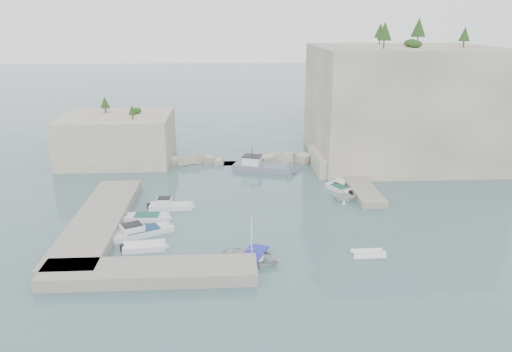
{
  "coord_description": "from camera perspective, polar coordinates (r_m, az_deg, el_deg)",
  "views": [
    {
      "loc": [
        -3.27,
        -50.4,
        20.9
      ],
      "look_at": [
        0.0,
        6.0,
        3.0
      ],
      "focal_mm": 35.0,
      "sensor_mm": 36.0,
      "label": 1
    }
  ],
  "objects": [
    {
      "name": "rowboat_mast",
      "position": [
        44.4,
        -0.51,
        -6.68
      ],
      "size": [
        0.1,
        0.1,
        4.2
      ],
      "primitive_type": "cylinder",
      "color": "white",
      "rests_on": "rowboat"
    },
    {
      "name": "work_boat",
      "position": [
        71.71,
        0.87,
        0.63
      ],
      "size": [
        9.88,
        5.59,
        2.2
      ],
      "primitive_type": null,
      "rotation": [
        0.0,
        0.0,
        -0.31
      ],
      "color": "slate",
      "rests_on": "ground"
    },
    {
      "name": "tender_east_d",
      "position": [
        68.53,
        9.26,
        -0.41
      ],
      "size": [
        4.36,
        3.13,
        1.58
      ],
      "primitive_type": "imported",
      "rotation": [
        0.0,
        0.0,
        1.13
      ],
      "color": "white",
      "rests_on": "ground"
    },
    {
      "name": "quay_south",
      "position": [
        43.54,
        -12.02,
        -10.71
      ],
      "size": [
        18.0,
        4.0,
        1.1
      ],
      "primitive_type": "cube",
      "color": "#9E9689",
      "rests_on": "ground"
    },
    {
      "name": "ground",
      "position": [
        54.66,
        0.37,
        -4.9
      ],
      "size": [
        400.0,
        400.0,
        0.0
      ],
      "primitive_type": "plane",
      "color": "#48696C",
      "rests_on": "ground"
    },
    {
      "name": "ledge_east",
      "position": [
        65.95,
        11.59,
        -0.9
      ],
      "size": [
        3.0,
        16.0,
        0.8
      ],
      "primitive_type": "cube",
      "color": "#9E9689",
      "rests_on": "ground"
    },
    {
      "name": "cliff_terrace",
      "position": [
        73.0,
        9.69,
        1.71
      ],
      "size": [
        8.0,
        10.0,
        2.5
      ],
      "primitive_type": "cube",
      "color": "beige",
      "rests_on": "ground"
    },
    {
      "name": "tender_east_c",
      "position": [
        67.26,
        9.73,
        -0.79
      ],
      "size": [
        3.4,
        4.95,
        0.7
      ],
      "primitive_type": null,
      "rotation": [
        0.0,
        0.0,
        1.13
      ],
      "color": "silver",
      "rests_on": "ground"
    },
    {
      "name": "motorboat_c",
      "position": [
        55.65,
        -12.32,
        -4.91
      ],
      "size": [
        5.22,
        2.09,
        0.7
      ],
      "primitive_type": null,
      "rotation": [
        0.0,
        0.0,
        -0.04
      ],
      "color": "silver",
      "rests_on": "ground"
    },
    {
      "name": "motorboat_d",
      "position": [
        52.15,
        -12.9,
        -6.52
      ],
      "size": [
        7.07,
        4.98,
        1.4
      ],
      "primitive_type": null,
      "rotation": [
        0.0,
        0.0,
        0.48
      ],
      "color": "silver",
      "rests_on": "ground"
    },
    {
      "name": "cliff_east",
      "position": [
        78.94,
        16.32,
        7.84
      ],
      "size": [
        26.0,
        22.0,
        17.0
      ],
      "primitive_type": "cube",
      "color": "beige",
      "rests_on": "ground"
    },
    {
      "name": "rowboat",
      "position": [
        45.56,
        -0.5,
        -9.73
      ],
      "size": [
        6.45,
        5.62,
        1.12
      ],
      "primitive_type": "imported",
      "rotation": [
        0.0,
        0.0,
        1.18
      ],
      "color": "silver",
      "rests_on": "ground"
    },
    {
      "name": "motorboat_b",
      "position": [
        58.34,
        -9.68,
        -3.67
      ],
      "size": [
        5.37,
        1.83,
        1.4
      ],
      "primitive_type": null,
      "rotation": [
        0.0,
        0.0,
        -0.01
      ],
      "color": "silver",
      "rests_on": "ground"
    },
    {
      "name": "tender_east_b",
      "position": [
        64.27,
        9.49,
        -1.65
      ],
      "size": [
        3.34,
        4.71,
        0.7
      ],
      "primitive_type": null,
      "rotation": [
        0.0,
        0.0,
        2.02
      ],
      "color": "white",
      "rests_on": "ground"
    },
    {
      "name": "tender_east_a",
      "position": [
        60.77,
        9.94,
        -2.81
      ],
      "size": [
        3.8,
        3.52,
        1.65
      ],
      "primitive_type": "imported",
      "rotation": [
        0.0,
        0.0,
        1.26
      ],
      "color": "silver",
      "rests_on": "ground"
    },
    {
      "name": "outcrop_west",
      "position": [
        79.17,
        -15.48,
        4.24
      ],
      "size": [
        16.0,
        14.0,
        7.0
      ],
      "primitive_type": "cube",
      "color": "beige",
      "rests_on": "ground"
    },
    {
      "name": "breakwater",
      "position": [
        75.2,
        -1.47,
        1.99
      ],
      "size": [
        28.0,
        3.0,
        1.4
      ],
      "primitive_type": "cube",
      "color": "beige",
      "rests_on": "ground"
    },
    {
      "name": "quay_west",
      "position": [
        55.16,
        -17.54,
        -4.93
      ],
      "size": [
        5.0,
        24.0,
        1.1
      ],
      "primitive_type": "cube",
      "color": "#9E9689",
      "rests_on": "ground"
    },
    {
      "name": "inflatable_dinghy",
      "position": [
        47.7,
        12.65,
        -8.87
      ],
      "size": [
        3.29,
        1.61,
        0.44
      ],
      "primitive_type": null,
      "rotation": [
        0.0,
        0.0,
        0.01
      ],
      "color": "silver",
      "rests_on": "ground"
    },
    {
      "name": "motorboat_e",
      "position": [
        48.93,
        -12.64,
        -8.17
      ],
      "size": [
        4.47,
        2.22,
        0.7
      ],
      "primitive_type": null,
      "rotation": [
        0.0,
        0.0,
        0.11
      ],
      "color": "white",
      "rests_on": "ground"
    },
    {
      "name": "vegetation",
      "position": [
        77.78,
        12.87,
        14.97
      ],
      "size": [
        53.48,
        13.88,
        13.4
      ],
      "color": "#1E4219",
      "rests_on": "ground"
    }
  ]
}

